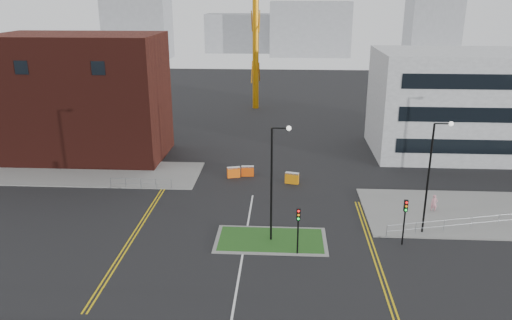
{
  "coord_description": "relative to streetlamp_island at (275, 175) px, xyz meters",
  "views": [
    {
      "loc": [
        2.89,
        -26.6,
        18.14
      ],
      "look_at": [
        0.57,
        12.65,
        5.0
      ],
      "focal_mm": 35.0,
      "sensor_mm": 36.0,
      "label": 1
    }
  ],
  "objects": [
    {
      "name": "streetlamp_right_near",
      "position": [
        12.0,
        2.0,
        0.0
      ],
      "size": [
        1.46,
        0.36,
        9.18
      ],
      "color": "black",
      "rests_on": "ground"
    },
    {
      "name": "office_block",
      "position": [
        23.79,
        23.97,
        0.59
      ],
      "size": [
        25.0,
        12.2,
        12.0
      ],
      "color": "#A4A6A9",
      "rests_on": "ground"
    },
    {
      "name": "skyline_c",
      "position": [
        42.78,
        117.0,
        8.59
      ],
      "size": [
        14.0,
        12.0,
        28.0
      ],
      "primitive_type": "cube",
      "color": "gray",
      "rests_on": "ground"
    },
    {
      "name": "island_kerb",
      "position": [
        -0.22,
        0.0,
        -5.37
      ],
      "size": [
        8.6,
        4.6,
        0.08
      ],
      "primitive_type": "cube",
      "color": "slate",
      "rests_on": "ground"
    },
    {
      "name": "yellow_left_b",
      "position": [
        -10.92,
        2.0,
        -5.41
      ],
      "size": [
        0.12,
        24.0,
        0.01
      ],
      "primitive_type": "cube",
      "color": "gold",
      "rests_on": "ground"
    },
    {
      "name": "grass_island",
      "position": [
        -0.22,
        0.0,
        -5.35
      ],
      "size": [
        8.0,
        4.0,
        0.12
      ],
      "primitive_type": "cube",
      "color": "#1E4D19",
      "rests_on": "ground"
    },
    {
      "name": "centre_line",
      "position": [
        -2.22,
        -6.0,
        -5.41
      ],
      "size": [
        0.15,
        30.0,
        0.01
      ],
      "primitive_type": "cube",
      "color": "silver",
      "rests_on": "ground"
    },
    {
      "name": "skyline_b",
      "position": [
        7.78,
        122.0,
        2.59
      ],
      "size": [
        24.0,
        12.0,
        16.0
      ],
      "primitive_type": "cube",
      "color": "gray",
      "rests_on": "ground"
    },
    {
      "name": "traffic_light_right",
      "position": [
        9.78,
        -0.02,
        -2.85
      ],
      "size": [
        0.28,
        0.33,
        3.65
      ],
      "color": "black",
      "rests_on": "ground"
    },
    {
      "name": "ground",
      "position": [
        -2.22,
        -8.0,
        -5.41
      ],
      "size": [
        200.0,
        200.0,
        0.0
      ],
      "primitive_type": "plane",
      "color": "black",
      "rests_on": "ground"
    },
    {
      "name": "railing_right",
      "position": [
        18.28,
        3.5,
        -4.63
      ],
      "size": [
        19.05,
        5.05,
        1.1
      ],
      "color": "gray",
      "rests_on": "ground"
    },
    {
      "name": "barrier_mid",
      "position": [
        -3.1,
        14.27,
        -4.82
      ],
      "size": [
        1.32,
        0.52,
        1.09
      ],
      "color": "#E14D0C",
      "rests_on": "ground"
    },
    {
      "name": "pavement_right",
      "position": [
        19.78,
        6.0,
        -5.35
      ],
      "size": [
        24.0,
        10.0,
        0.12
      ],
      "primitive_type": "cube",
      "color": "slate",
      "rests_on": "ground"
    },
    {
      "name": "streetlamp_island",
      "position": [
        0.0,
        0.0,
        0.0
      ],
      "size": [
        1.46,
        0.36,
        9.18
      ],
      "color": "black",
      "rests_on": "ground"
    },
    {
      "name": "barrier_left",
      "position": [
        -4.52,
        13.78,
        -4.81
      ],
      "size": [
        1.4,
        0.79,
        1.12
      ],
      "color": "#FF620E",
      "rests_on": "ground"
    },
    {
      "name": "traffic_light_island",
      "position": [
        1.78,
        -2.02,
        -2.85
      ],
      "size": [
        0.28,
        0.33,
        3.65
      ],
      "color": "black",
      "rests_on": "ground"
    },
    {
      "name": "yellow_right_b",
      "position": [
        7.58,
        -2.0,
        -5.41
      ],
      "size": [
        0.12,
        20.0,
        0.01
      ],
      "primitive_type": "cube",
      "color": "gold",
      "rests_on": "ground"
    },
    {
      "name": "barrier_right",
      "position": [
        1.51,
        12.38,
        -4.79
      ],
      "size": [
        1.43,
        0.76,
        1.14
      ],
      "color": "orange",
      "rests_on": "ground"
    },
    {
      "name": "pavement_left",
      "position": [
        -22.22,
        14.0,
        -5.35
      ],
      "size": [
        28.0,
        8.0,
        0.12
      ],
      "primitive_type": "cube",
      "color": "slate",
      "rests_on": "ground"
    },
    {
      "name": "pedestrian",
      "position": [
        13.8,
        6.16,
        -4.62
      ],
      "size": [
        0.61,
        0.42,
        1.6
      ],
      "primitive_type": "imported",
      "rotation": [
        0.0,
        0.0,
        -0.07
      ],
      "color": "pink",
      "rests_on": "ground"
    },
    {
      "name": "yellow_left_a",
      "position": [
        -11.22,
        2.0,
        -5.41
      ],
      "size": [
        0.12,
        24.0,
        0.01
      ],
      "primitive_type": "cube",
      "color": "gold",
      "rests_on": "ground"
    },
    {
      "name": "yellow_right_a",
      "position": [
        7.28,
        -2.0,
        -5.41
      ],
      "size": [
        0.12,
        20.0,
        0.01
      ],
      "primitive_type": "cube",
      "color": "gold",
      "rests_on": "ground"
    },
    {
      "name": "brick_building",
      "position": [
        -25.19,
        20.0,
        1.44
      ],
      "size": [
        24.2,
        10.07,
        14.24
      ],
      "color": "#3F150F",
      "rests_on": "ground"
    },
    {
      "name": "railing_left",
      "position": [
        -13.22,
        10.0,
        -4.67
      ],
      "size": [
        6.05,
        0.05,
        1.1
      ],
      "color": "gray",
      "rests_on": "ground"
    },
    {
      "name": "skyline_d",
      "position": [
        -10.22,
        132.0,
        0.59
      ],
      "size": [
        30.0,
        12.0,
        12.0
      ],
      "primitive_type": "cube",
      "color": "gray",
      "rests_on": "ground"
    },
    {
      "name": "skyline_a",
      "position": [
        -42.22,
        112.0,
        5.59
      ],
      "size": [
        18.0,
        12.0,
        22.0
      ],
      "primitive_type": "cube",
      "color": "gray",
      "rests_on": "ground"
    }
  ]
}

